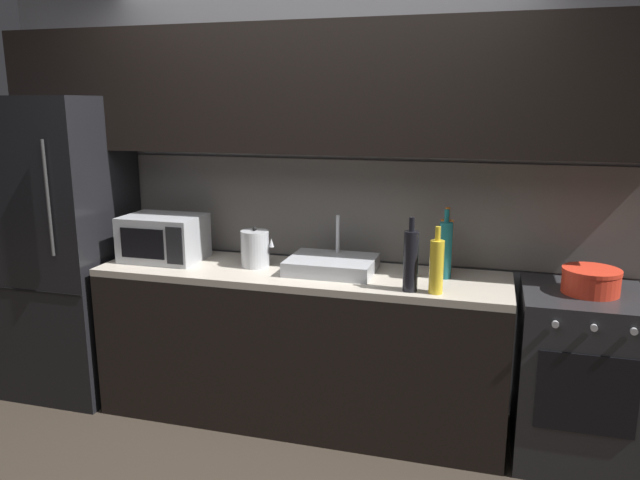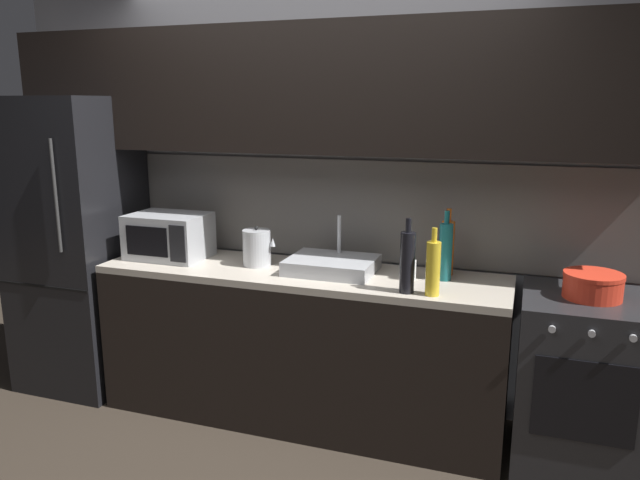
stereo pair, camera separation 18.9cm
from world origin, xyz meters
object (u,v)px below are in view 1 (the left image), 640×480
kettle (255,249)px  wine_bottle_teal (445,249)px  cooking_pot (591,281)px  refrigerator (67,248)px  microwave (164,238)px  oven_range (577,376)px  wine_bottle_orange (446,245)px  wine_bottle_dark (411,260)px  mug_white (410,268)px  wine_bottle_yellow (436,266)px

kettle → wine_bottle_teal: 1.08m
cooking_pot → refrigerator: bearing=-180.0°
microwave → oven_range: bearing=-0.5°
oven_range → kettle: kettle is taller
microwave → wine_bottle_orange: (1.66, 0.17, 0.02)m
wine_bottle_dark → cooking_pot: (0.87, 0.21, -0.10)m
oven_range → mug_white: 1.02m
kettle → wine_bottle_teal: size_ratio=0.62×
mug_white → wine_bottle_orange: bearing=42.3°
wine_bottle_teal → mug_white: (-0.18, -0.05, -0.11)m
wine_bottle_teal → mug_white: wine_bottle_teal is taller
microwave → wine_bottle_dark: wine_bottle_dark is taller
refrigerator → wine_bottle_yellow: 2.33m
microwave → cooking_pot: microwave is taller
wine_bottle_teal → mug_white: size_ratio=3.52×
wine_bottle_yellow → wine_bottle_orange: bearing=87.6°
microwave → wine_bottle_teal: 1.66m
wine_bottle_teal → cooking_pot: size_ratio=1.34×
oven_range → mug_white: size_ratio=8.43×
wine_bottle_dark → mug_white: wine_bottle_dark is taller
refrigerator → wine_bottle_dark: refrigerator is taller
refrigerator → wine_bottle_teal: refrigerator is taller
wine_bottle_yellow → cooking_pot: bearing=15.7°
microwave → kettle: microwave is taller
microwave → mug_white: bearing=0.5°
refrigerator → wine_bottle_yellow: refrigerator is taller
wine_bottle_teal → mug_white: bearing=-164.9°
oven_range → mug_white: mug_white is taller
cooking_pot → microwave: bearing=179.6°
kettle → wine_bottle_yellow: 1.08m
wine_bottle_yellow → wine_bottle_teal: bearing=85.9°
wine_bottle_yellow → cooking_pot: wine_bottle_yellow is taller
mug_white → cooking_pot: 0.90m
microwave → wine_bottle_dark: bearing=-8.4°
refrigerator → cooking_pot: size_ratio=6.66×
oven_range → cooking_pot: (0.02, 0.00, 0.51)m
microwave → wine_bottle_teal: (1.66, 0.06, 0.02)m
wine_bottle_teal → mug_white: 0.21m
cooking_pot → wine_bottle_teal: bearing=173.8°
wine_bottle_teal → kettle: bearing=-177.0°
microwave → cooking_pot: bearing=-0.4°
wine_bottle_orange → wine_bottle_dark: bearing=-110.0°
wine_bottle_orange → oven_range: bearing=-15.2°
wine_bottle_orange → microwave: bearing=-174.1°
oven_range → wine_bottle_dark: size_ratio=2.38×
wine_bottle_yellow → mug_white: 0.30m
wine_bottle_dark → wine_bottle_yellow: wine_bottle_dark is taller
wine_bottle_orange → wine_bottle_yellow: 0.40m
cooking_pot → wine_bottle_orange: bearing=165.3°
oven_range → microwave: 2.43m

